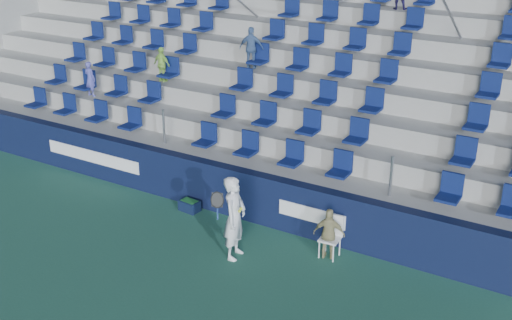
# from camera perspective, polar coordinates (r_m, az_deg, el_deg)

# --- Properties ---
(ground) EXTENTS (70.00, 70.00, 0.00)m
(ground) POSITION_cam_1_polar(r_m,az_deg,el_deg) (12.88, -7.34, -10.96)
(ground) COLOR #29604B
(ground) RESTS_ON ground
(sponsor_wall) EXTENTS (24.00, 0.32, 1.20)m
(sponsor_wall) POSITION_cam_1_polar(r_m,az_deg,el_deg) (14.83, 0.04, -3.34)
(sponsor_wall) COLOR #0D1532
(sponsor_wall) RESTS_ON ground
(grandstand) EXTENTS (24.00, 8.17, 6.63)m
(grandstand) POSITION_cam_1_polar(r_m,az_deg,el_deg) (18.57, 8.22, 6.87)
(grandstand) COLOR gray
(grandstand) RESTS_ON ground
(tennis_player) EXTENTS (0.69, 0.73, 1.82)m
(tennis_player) POSITION_cam_1_polar(r_m,az_deg,el_deg) (13.26, -1.92, -5.14)
(tennis_player) COLOR silver
(tennis_player) RESTS_ON ground
(line_judge_chair) EXTENTS (0.43, 0.44, 0.91)m
(line_judge_chair) POSITION_cam_1_polar(r_m,az_deg,el_deg) (13.59, 6.77, -6.45)
(line_judge_chair) COLOR white
(line_judge_chair) RESTS_ON ground
(line_judge) EXTENTS (0.71, 0.45, 1.13)m
(line_judge) POSITION_cam_1_polar(r_m,az_deg,el_deg) (13.45, 6.52, -6.54)
(line_judge) COLOR tan
(line_judge) RESTS_ON ground
(ball_bin) EXTENTS (0.51, 0.36, 0.27)m
(ball_bin) POSITION_cam_1_polar(r_m,az_deg,el_deg) (15.56, -5.93, -4.01)
(ball_bin) COLOR #0D1833
(ball_bin) RESTS_ON ground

